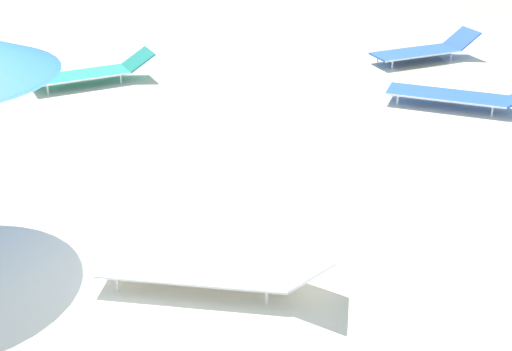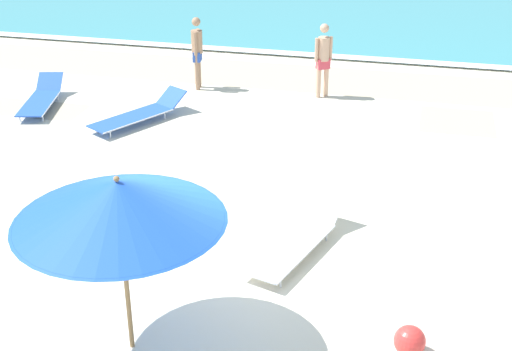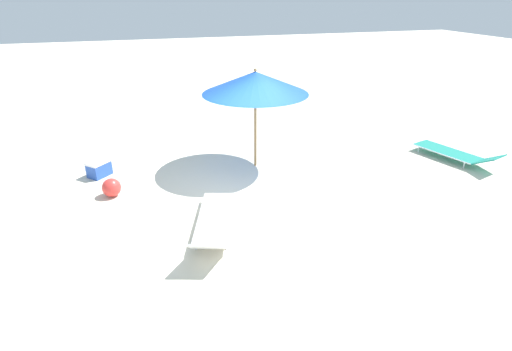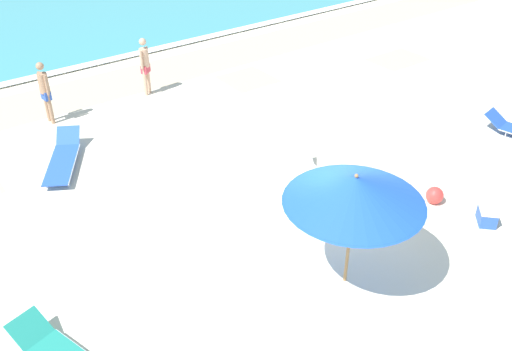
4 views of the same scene
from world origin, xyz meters
name	(u,v)px [view 1 (image 1 of 4)]	position (x,y,z in m)	size (l,w,h in m)	color
ground_plane	(115,256)	(0.00, 0.01, -0.08)	(60.00, 60.00, 0.16)	beige
sun_lounger_under_umbrella	(94,72)	(-5.67, -0.43, 0.20)	(1.20, 2.19, 0.46)	#1E8475
sun_lounger_near_water_left	(425,49)	(-6.05, 5.81, 0.21)	(1.11, 2.25, 0.50)	blue
sun_lounger_near_water_right	(219,266)	(0.81, 1.04, 0.21)	(1.26, 2.38, 0.54)	white
sun_lounger_mid_beach_solo	(462,95)	(-3.50, 5.43, 0.21)	(1.68, 2.34, 0.50)	blue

